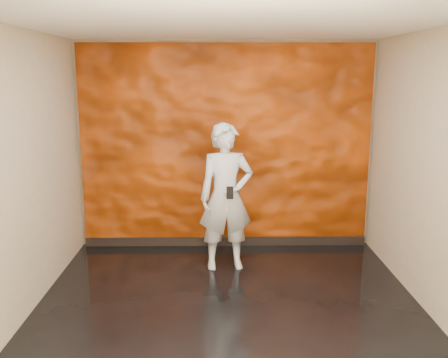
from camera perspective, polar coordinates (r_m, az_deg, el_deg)
room at (r=4.82m, az=0.59°, el=0.45°), size 4.02×4.02×2.81m
feature_wall at (r=6.76m, az=0.18°, el=3.62°), size 3.90×0.06×2.75m
baseboard at (r=7.03m, az=0.18°, el=-7.12°), size 3.90×0.04×0.12m
man at (r=6.04m, az=0.23°, el=-2.08°), size 0.71×0.51×1.79m
phone at (r=5.76m, az=0.68°, el=-1.59°), size 0.08×0.02×0.15m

